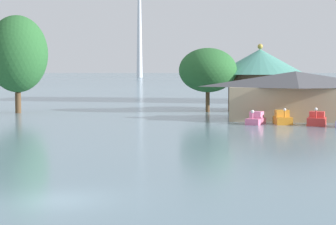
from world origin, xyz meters
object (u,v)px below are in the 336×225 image
(pedal_boat_red, at_px, (317,120))
(shoreline_tree_tall_left, at_px, (17,54))
(pedal_boat_orange, at_px, (283,119))
(shoreline_tree_mid, at_px, (208,70))
(pedal_boat_pink, at_px, (256,119))
(boathouse, at_px, (295,94))
(green_roof_pavilion, at_px, (260,74))

(pedal_boat_red, distance_m, shoreline_tree_tall_left, 37.42)
(pedal_boat_orange, distance_m, pedal_boat_red, 3.33)
(pedal_boat_red, xyz_separation_m, shoreline_tree_mid, (-11.96, 16.54, 4.77))
(pedal_boat_pink, relative_size, boathouse, 0.19)
(shoreline_tree_mid, bearing_deg, boathouse, -45.72)
(pedal_boat_red, bearing_deg, shoreline_tree_mid, -134.13)
(boathouse, height_order, shoreline_tree_mid, shoreline_tree_mid)
(shoreline_tree_tall_left, xyz_separation_m, shoreline_tree_mid, (23.10, 5.34, -1.99))
(green_roof_pavilion, xyz_separation_m, shoreline_tree_mid, (-6.54, -3.79, 0.54))
(boathouse, xyz_separation_m, shoreline_tree_tall_left, (-33.37, 5.19, 4.57))
(green_roof_pavilion, xyz_separation_m, shoreline_tree_tall_left, (-29.64, -9.13, 2.53))
(shoreline_tree_tall_left, bearing_deg, shoreline_tree_mid, 13.01)
(pedal_boat_pink, relative_size, pedal_boat_red, 0.99)
(boathouse, relative_size, shoreline_tree_mid, 1.83)
(boathouse, bearing_deg, shoreline_tree_tall_left, 171.16)
(pedal_boat_orange, distance_m, boathouse, 5.86)
(green_roof_pavilion, height_order, shoreline_tree_mid, green_roof_pavilion)
(pedal_boat_pink, relative_size, green_roof_pavilion, 0.24)
(pedal_boat_pink, xyz_separation_m, shoreline_tree_mid, (-6.12, 16.20, 4.82))
(pedal_boat_orange, xyz_separation_m, shoreline_tree_mid, (-8.73, 15.75, 4.76))
(shoreline_tree_tall_left, bearing_deg, pedal_boat_pink, -20.39)
(pedal_boat_orange, relative_size, shoreline_tree_tall_left, 0.22)
(pedal_boat_red, distance_m, green_roof_pavilion, 21.46)
(boathouse, xyz_separation_m, green_roof_pavilion, (-3.73, 14.32, 2.04))
(shoreline_tree_mid, bearing_deg, pedal_boat_red, -54.12)
(pedal_boat_red, height_order, shoreline_tree_tall_left, shoreline_tree_tall_left)
(pedal_boat_pink, distance_m, shoreline_tree_mid, 17.98)
(pedal_boat_red, relative_size, shoreline_tree_mid, 0.36)
(shoreline_tree_tall_left, relative_size, shoreline_tree_mid, 1.48)
(pedal_boat_orange, height_order, green_roof_pavilion, green_roof_pavilion)
(green_roof_pavilion, bearing_deg, shoreline_tree_tall_left, -162.88)
(pedal_boat_pink, height_order, green_roof_pavilion, green_roof_pavilion)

